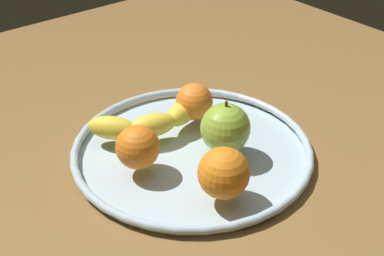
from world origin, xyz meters
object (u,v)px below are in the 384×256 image
(fruit_bowl, at_px, (192,149))
(orange_front_right, at_px, (224,173))
(banana, at_px, (152,121))
(apple, at_px, (225,128))
(orange_center, at_px, (138,147))
(orange_back_left, at_px, (194,102))

(fruit_bowl, height_order, orange_front_right, orange_front_right)
(fruit_bowl, xyz_separation_m, banana, (-0.02, 0.07, 0.03))
(fruit_bowl, xyz_separation_m, orange_front_right, (-0.04, -0.12, 0.04))
(fruit_bowl, distance_m, apple, 0.07)
(apple, bearing_deg, orange_center, 158.82)
(fruit_bowl, xyz_separation_m, orange_back_left, (0.05, 0.06, 0.04))
(apple, bearing_deg, orange_front_right, -133.23)
(orange_center, height_order, orange_front_right, orange_front_right)
(banana, distance_m, orange_front_right, 0.19)
(orange_center, xyz_separation_m, orange_back_left, (0.14, 0.05, -0.00))
(orange_back_left, bearing_deg, orange_center, -160.75)
(orange_front_right, bearing_deg, apple, 46.77)
(apple, distance_m, orange_back_left, 0.10)
(apple, height_order, orange_back_left, apple)
(orange_front_right, bearing_deg, orange_center, 112.71)
(fruit_bowl, bearing_deg, banana, 108.91)
(banana, height_order, apple, apple)
(fruit_bowl, distance_m, orange_center, 0.10)
(fruit_bowl, relative_size, orange_back_left, 6.09)
(orange_center, relative_size, orange_back_left, 1.05)
(fruit_bowl, height_order, apple, apple)
(banana, relative_size, orange_back_left, 3.30)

